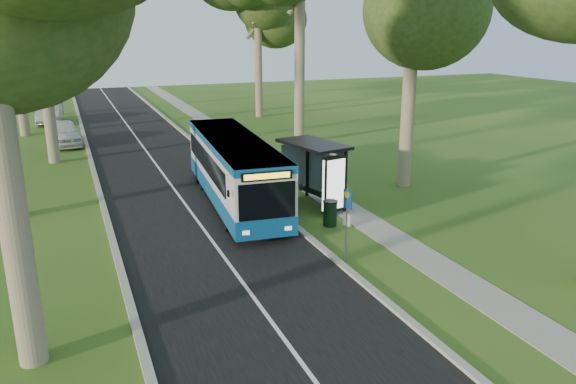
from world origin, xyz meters
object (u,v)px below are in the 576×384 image
(bus_shelter, at_px, (321,163))
(bus_stop_sign, at_px, (347,217))
(bus, at_px, (234,170))
(car_silver, at_px, (49,113))
(car_white, at_px, (65,133))
(litter_bin, at_px, (330,213))

(bus_shelter, bearing_deg, bus_stop_sign, -117.95)
(bus, xyz_separation_m, car_silver, (-8.03, 26.88, -0.70))
(bus_shelter, relative_size, car_white, 0.75)
(bus, relative_size, litter_bin, 10.90)
(bus_stop_sign, relative_size, bus_shelter, 0.72)
(litter_bin, bearing_deg, bus_stop_sign, -107.32)
(bus_shelter, bearing_deg, litter_bin, -116.34)
(car_white, bearing_deg, car_silver, 91.97)
(litter_bin, xyz_separation_m, car_silver, (-10.75, 31.24, 0.32))
(car_white, bearing_deg, bus, -71.25)
(car_silver, bearing_deg, litter_bin, -67.73)
(bus, xyz_separation_m, bus_stop_sign, (1.62, -7.86, 0.08))
(bus_stop_sign, distance_m, car_silver, 36.06)
(litter_bin, height_order, car_white, car_white)
(bus_stop_sign, distance_m, bus_shelter, 5.92)
(bus_stop_sign, bearing_deg, bus_shelter, 56.15)
(bus, relative_size, bus_shelter, 3.12)
(bus_shelter, bearing_deg, car_silver, 99.65)
(car_white, bearing_deg, litter_bin, -69.22)
(bus, height_order, car_silver, bus)
(car_silver, bearing_deg, car_white, -80.84)
(car_silver, bearing_deg, bus_shelter, -65.45)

